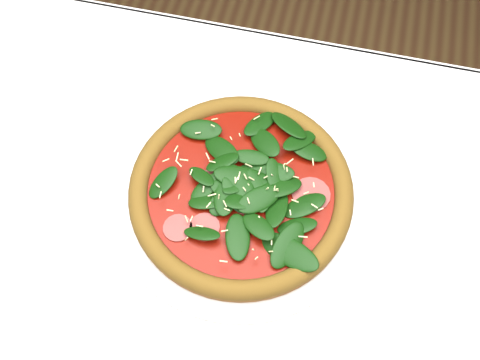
# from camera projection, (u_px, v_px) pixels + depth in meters

# --- Properties ---
(ground) EXTENTS (6.00, 6.00, 0.00)m
(ground) POSITION_uv_depth(u_px,v_px,m) (236.00, 348.00, 1.41)
(ground) COLOR brown
(ground) RESTS_ON ground
(dining_table) EXTENTS (1.21, 0.81, 0.75)m
(dining_table) POSITION_uv_depth(u_px,v_px,m) (233.00, 272.00, 0.83)
(dining_table) COLOR white
(dining_table) RESTS_ON ground
(plate) EXTENTS (0.37, 0.37, 0.02)m
(plate) POSITION_uv_depth(u_px,v_px,m) (241.00, 195.00, 0.77)
(plate) COLOR silver
(plate) RESTS_ON dining_table
(pizza) EXTENTS (0.42, 0.42, 0.04)m
(pizza) POSITION_uv_depth(u_px,v_px,m) (241.00, 188.00, 0.75)
(pizza) COLOR #A06226
(pizza) RESTS_ON plate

